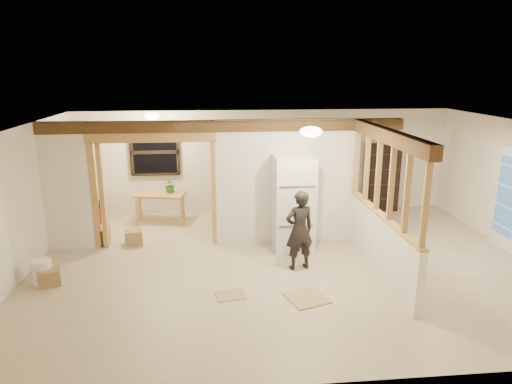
{
  "coord_description": "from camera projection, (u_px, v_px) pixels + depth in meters",
  "views": [
    {
      "loc": [
        -1.26,
        -7.55,
        3.43
      ],
      "look_at": [
        -0.48,
        0.4,
        1.27
      ],
      "focal_mm": 32.0,
      "sensor_mm": 36.0,
      "label": 1
    }
  ],
  "objects": [
    {
      "name": "floor",
      "position": [
        285.0,
        265.0,
        8.27
      ],
      "size": [
        9.0,
        6.5,
        0.01
      ],
      "primitive_type": "cube",
      "color": "#C5B292",
      "rests_on": "ground"
    },
    {
      "name": "ceiling",
      "position": [
        287.0,
        127.0,
        7.62
      ],
      "size": [
        9.0,
        6.5,
        0.01
      ],
      "primitive_type": "cube",
      "color": "white"
    },
    {
      "name": "wall_back",
      "position": [
        264.0,
        162.0,
        11.07
      ],
      "size": [
        9.0,
        0.01,
        2.5
      ],
      "primitive_type": "cube",
      "color": "silver",
      "rests_on": "floor"
    },
    {
      "name": "wall_front",
      "position": [
        335.0,
        282.0,
        4.82
      ],
      "size": [
        9.0,
        0.01,
        2.5
      ],
      "primitive_type": "cube",
      "color": "silver",
      "rests_on": "floor"
    },
    {
      "name": "wall_left",
      "position": [
        16.0,
        206.0,
        7.52
      ],
      "size": [
        0.01,
        6.5,
        2.5
      ],
      "primitive_type": "cube",
      "color": "silver",
      "rests_on": "floor"
    },
    {
      "name": "partition_left_stub",
      "position": [
        67.0,
        187.0,
        8.72
      ],
      "size": [
        0.9,
        0.12,
        2.5
      ],
      "primitive_type": "cube",
      "color": "white",
      "rests_on": "floor"
    },
    {
      "name": "partition_center",
      "position": [
        286.0,
        182.0,
        9.12
      ],
      "size": [
        2.8,
        0.12,
        2.5
      ],
      "primitive_type": "cube",
      "color": "white",
      "rests_on": "floor"
    },
    {
      "name": "doorway_frame",
      "position": [
        155.0,
        192.0,
        8.91
      ],
      "size": [
        2.46,
        0.14,
        2.2
      ],
      "primitive_type": "cube",
      "color": "tan",
      "rests_on": "floor"
    },
    {
      "name": "header_beam_back",
      "position": [
        225.0,
        126.0,
        8.71
      ],
      "size": [
        7.0,
        0.18,
        0.22
      ],
      "primitive_type": "cube",
      "color": "#55371D",
      "rests_on": "ceiling"
    },
    {
      "name": "header_beam_right",
      "position": [
        388.0,
        136.0,
        7.42
      ],
      "size": [
        0.18,
        3.3,
        0.22
      ],
      "primitive_type": "cube",
      "color": "#55371D",
      "rests_on": "ceiling"
    },
    {
      "name": "pony_wall",
      "position": [
        380.0,
        244.0,
        7.91
      ],
      "size": [
        0.12,
        3.2,
        1.0
      ],
      "primitive_type": "cube",
      "color": "white",
      "rests_on": "floor"
    },
    {
      "name": "stud_partition",
      "position": [
        385.0,
        179.0,
        7.6
      ],
      "size": [
        0.14,
        3.2,
        1.32
      ],
      "primitive_type": "cube",
      "color": "tan",
      "rests_on": "pony_wall"
    },
    {
      "name": "window_back",
      "position": [
        155.0,
        152.0,
        10.67
      ],
      "size": [
        1.12,
        0.1,
        1.1
      ],
      "primitive_type": "cube",
      "color": "black",
      "rests_on": "wall_back"
    },
    {
      "name": "french_door",
      "position": [
        508.0,
        199.0,
        8.81
      ],
      "size": [
        0.12,
        0.86,
        2.0
      ],
      "primitive_type": "cube",
      "color": "white",
      "rests_on": "floor"
    },
    {
      "name": "ceiling_dome_main",
      "position": [
        311.0,
        132.0,
        7.17
      ],
      "size": [
        0.36,
        0.36,
        0.16
      ],
      "primitive_type": "ellipsoid",
      "color": "#FFEABF",
      "rests_on": "ceiling"
    },
    {
      "name": "ceiling_dome_util",
      "position": [
        152.0,
        116.0,
        9.6
      ],
      "size": [
        0.32,
        0.32,
        0.14
      ],
      "primitive_type": "ellipsoid",
      "color": "#FFEABF",
      "rests_on": "ceiling"
    },
    {
      "name": "hanging_bulb",
      "position": [
        174.0,
        134.0,
        9.05
      ],
      "size": [
        0.07,
        0.07,
        0.07
      ],
      "primitive_type": "ellipsoid",
      "color": "#FFD88C",
      "rests_on": "ceiling"
    },
    {
      "name": "refrigerator",
      "position": [
        293.0,
        203.0,
        8.8
      ],
      "size": [
        0.76,
        0.74,
        1.85
      ],
      "primitive_type": "cube",
      "color": "white",
      "rests_on": "floor"
    },
    {
      "name": "woman",
      "position": [
        299.0,
        230.0,
        7.95
      ],
      "size": [
        0.59,
        0.46,
        1.43
      ],
      "primitive_type": "imported",
      "rotation": [
        0.0,
        0.0,
        3.4
      ],
      "color": "black",
      "rests_on": "floor"
    },
    {
      "name": "work_table",
      "position": [
        161.0,
        208.0,
        10.46
      ],
      "size": [
        1.18,
        0.76,
        0.69
      ],
      "primitive_type": "cube",
      "rotation": [
        0.0,
        0.0,
        -0.21
      ],
      "color": "tan",
      "rests_on": "floor"
    },
    {
      "name": "potted_plant",
      "position": [
        170.0,
        185.0,
        10.44
      ],
      "size": [
        0.35,
        0.32,
        0.36
      ],
      "primitive_type": "imported",
      "rotation": [
        0.0,
        0.0,
        0.14
      ],
      "color": "#275520",
      "rests_on": "work_table"
    },
    {
      "name": "shop_vac",
      "position": [
        97.0,
        212.0,
        10.5
      ],
      "size": [
        0.42,
        0.42,
        0.51
      ],
      "primitive_type": "cylinder",
      "rotation": [
        0.0,
        0.0,
        0.07
      ],
      "color": "#9A0F0B",
      "rests_on": "floor"
    },
    {
      "name": "bookshelf",
      "position": [
        381.0,
        178.0,
        11.24
      ],
      "size": [
        0.84,
        0.28,
        1.68
      ],
      "primitive_type": "cube",
      "color": "black",
      "rests_on": "floor"
    },
    {
      "name": "bucket",
      "position": [
        42.0,
        272.0,
        7.52
      ],
      "size": [
        0.33,
        0.33,
        0.4
      ],
      "primitive_type": "cylinder",
      "rotation": [
        0.0,
        0.0,
        0.04
      ],
      "color": "white",
      "rests_on": "floor"
    },
    {
      "name": "box_util_a",
      "position": [
        134.0,
        237.0,
        9.2
      ],
      "size": [
        0.39,
        0.35,
        0.3
      ],
      "primitive_type": "cube",
      "rotation": [
        0.0,
        0.0,
        0.16
      ],
      "color": "#9A754A",
      "rests_on": "floor"
    },
    {
      "name": "box_util_b",
      "position": [
        101.0,
        236.0,
        9.24
      ],
      "size": [
        0.37,
        0.37,
        0.32
      ],
      "primitive_type": "cube",
      "rotation": [
        0.0,
        0.0,
        0.09
      ],
      "color": "#9A754A",
      "rests_on": "floor"
    },
    {
      "name": "box_front",
      "position": [
        49.0,
        277.0,
        7.45
      ],
      "size": [
        0.41,
        0.37,
        0.27
      ],
      "primitive_type": "cube",
      "rotation": [
        0.0,
        0.0,
        0.33
      ],
      "color": "#9A754A",
      "rests_on": "floor"
    },
    {
      "name": "floor_panel_near",
      "position": [
        307.0,
        298.0,
        7.05
      ],
      "size": [
        0.73,
        0.73,
        0.02
      ],
      "primitive_type": "cube",
      "rotation": [
        0.0,
        0.0,
        0.33
      ],
      "color": "tan",
      "rests_on": "floor"
    },
    {
      "name": "floor_panel_far",
      "position": [
        230.0,
        295.0,
        7.14
      ],
      "size": [
        0.51,
        0.43,
        0.01
      ],
      "primitive_type": "cube",
      "rotation": [
        0.0,
        0.0,
        0.16
      ],
      "color": "tan",
      "rests_on": "floor"
    }
  ]
}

